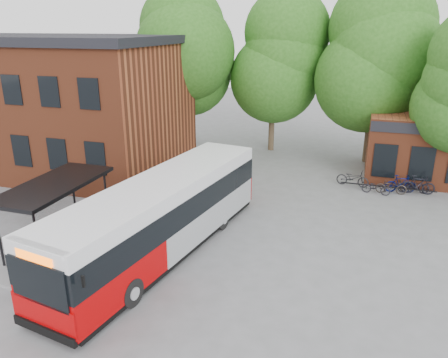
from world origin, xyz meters
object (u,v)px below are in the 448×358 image
(bus_shelter, at_px, (58,214))
(bicycle_0, at_px, (353,178))
(bicycle_6, at_px, (414,185))
(bicycle_5, at_px, (401,184))
(city_bus, at_px, (162,217))
(bicycle_2, at_px, (376,187))
(bicycle_7, at_px, (418,185))
(bicycle_4, at_px, (391,186))

(bus_shelter, bearing_deg, bicycle_0, 44.36)
(bus_shelter, distance_m, bicycle_6, 19.03)
(bicycle_5, xyz_separation_m, bicycle_6, (0.72, 0.15, -0.07))
(city_bus, relative_size, bicycle_2, 8.01)
(bicycle_2, xyz_separation_m, bicycle_7, (2.26, 0.75, 0.14))
(bicycle_2, height_order, bicycle_5, bicycle_5)
(bicycle_2, xyz_separation_m, bicycle_4, (0.82, 0.31, 0.03))
(bicycle_7, bearing_deg, bus_shelter, 121.32)
(bicycle_0, bearing_deg, bicycle_2, -117.18)
(city_bus, bearing_deg, bicycle_5, 55.96)
(bicycle_0, xyz_separation_m, bicycle_2, (1.33, -0.98, -0.08))
(city_bus, bearing_deg, bicycle_6, 54.37)
(city_bus, height_order, bicycle_0, city_bus)
(bus_shelter, height_order, city_bus, city_bus)
(bicycle_6, bearing_deg, bicycle_4, 107.15)
(bicycle_2, distance_m, bicycle_7, 2.38)
(bus_shelter, bearing_deg, bicycle_7, 36.34)
(bicycle_4, bearing_deg, bicycle_6, -68.63)
(bus_shelter, xyz_separation_m, city_bus, (4.55, 0.77, 0.15))
(bicycle_0, bearing_deg, city_bus, 155.29)
(bicycle_0, relative_size, bicycle_2, 1.20)
(city_bus, height_order, bicycle_7, city_bus)
(bicycle_6, bearing_deg, bus_shelter, 120.11)
(city_bus, xyz_separation_m, bicycle_7, (10.85, 10.56, -1.05))
(bus_shelter, bearing_deg, bicycle_6, 36.99)
(city_bus, bearing_deg, bicycle_4, 56.37)
(city_bus, height_order, bicycle_5, city_bus)
(bicycle_4, bearing_deg, bicycle_2, 108.21)
(bicycle_5, bearing_deg, city_bus, 124.90)
(bicycle_2, bearing_deg, bus_shelter, 139.42)
(bicycle_4, xyz_separation_m, bicycle_5, (0.51, 0.40, 0.07))
(bicycle_5, height_order, bicycle_7, bicycle_7)
(bicycle_2, bearing_deg, bicycle_5, -51.27)
(bicycle_7, bearing_deg, bicycle_2, 103.33)
(city_bus, height_order, bicycle_6, city_bus)
(bus_shelter, distance_m, bicycle_4, 17.73)
(bicycle_5, bearing_deg, bicycle_7, -99.30)
(bus_shelter, height_order, bicycle_5, bus_shelter)
(bus_shelter, height_order, bicycle_2, bus_shelter)
(bus_shelter, relative_size, city_bus, 0.55)
(bicycle_0, xyz_separation_m, bicycle_7, (3.58, -0.23, 0.05))
(city_bus, distance_m, bicycle_2, 13.09)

